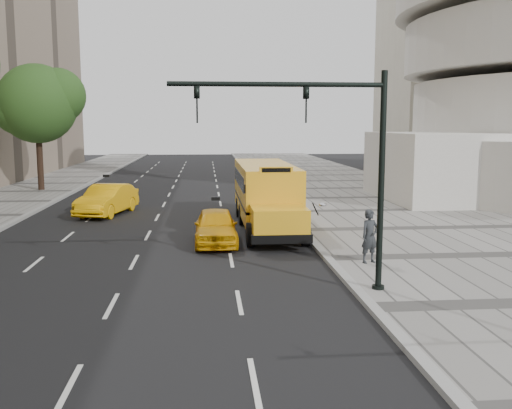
{
  "coord_description": "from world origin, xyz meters",
  "views": [
    {
      "loc": [
        1.62,
        -25.33,
        4.91
      ],
      "look_at": [
        3.5,
        -4.0,
        1.9
      ],
      "focal_mm": 40.0,
      "sensor_mm": 36.0,
      "label": 1
    }
  ],
  "objects": [
    {
      "name": "taxi_far",
      "position": [
        -3.8,
        6.22,
        0.83
      ],
      "size": [
        2.94,
        5.3,
        1.66
      ],
      "primitive_type": "imported",
      "rotation": [
        0.0,
        0.0,
        -0.25
      ],
      "color": "#E8A309",
      "rests_on": "ground"
    },
    {
      "name": "traffic_signal",
      "position": [
        5.19,
        -9.54,
        4.09
      ],
      "size": [
        6.18,
        0.36,
        6.4
      ],
      "color": "black",
      "rests_on": "ground"
    },
    {
      "name": "ground",
      "position": [
        0.0,
        0.0,
        0.0
      ],
      "size": [
        140.0,
        140.0,
        0.0
      ],
      "primitive_type": "plane",
      "color": "black",
      "rests_on": "ground"
    },
    {
      "name": "pedestrian",
      "position": [
        7.24,
        -6.41,
        1.08
      ],
      "size": [
        0.8,
        0.67,
        1.87
      ],
      "primitive_type": "imported",
      "rotation": [
        0.0,
        0.0,
        0.38
      ],
      "color": "#272A2D",
      "rests_on": "sidewalk_museum"
    },
    {
      "name": "sidewalk_museum",
      "position": [
        12.0,
        0.0,
        0.07
      ],
      "size": [
        12.0,
        140.0,
        0.15
      ],
      "primitive_type": "cube",
      "color": "gray",
      "rests_on": "ground"
    },
    {
      "name": "tree_c",
      "position": [
        -10.39,
        17.67,
        6.45
      ],
      "size": [
        6.42,
        5.71,
        9.26
      ],
      "color": "black",
      "rests_on": "ground"
    },
    {
      "name": "taxi_near",
      "position": [
        2.0,
        -2.06,
        0.73
      ],
      "size": [
        1.73,
        4.3,
        1.46
      ],
      "primitive_type": "imported",
      "rotation": [
        0.0,
        0.0,
        -0.0
      ],
      "color": "#E8A309",
      "rests_on": "ground"
    },
    {
      "name": "school_bus",
      "position": [
        4.5,
        2.06,
        1.76
      ],
      "size": [
        2.96,
        11.56,
        3.19
      ],
      "color": "gold",
      "rests_on": "ground"
    },
    {
      "name": "curb_museum",
      "position": [
        6.0,
        0.0,
        0.07
      ],
      "size": [
        0.3,
        140.0,
        0.15
      ],
      "primitive_type": "cube",
      "color": "gray",
      "rests_on": "ground"
    }
  ]
}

